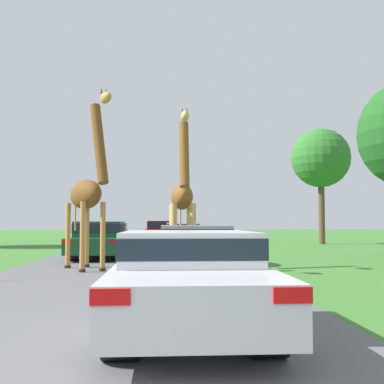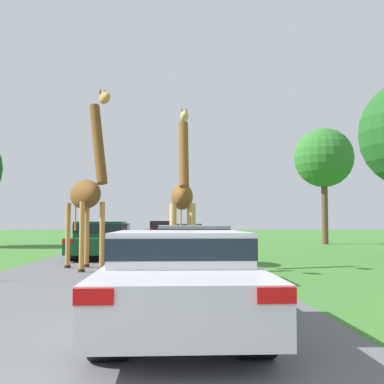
{
  "view_description": "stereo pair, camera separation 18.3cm",
  "coord_description": "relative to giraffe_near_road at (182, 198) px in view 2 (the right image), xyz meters",
  "views": [
    {
      "loc": [
        0.96,
        -1.13,
        1.36
      ],
      "look_at": [
        1.9,
        14.29,
        2.32
      ],
      "focal_mm": 45.0,
      "sensor_mm": 36.0,
      "label": 1
    },
    {
      "loc": [
        1.14,
        -1.14,
        1.36
      ],
      "look_at": [
        1.9,
        14.29,
        2.32
      ],
      "focal_mm": 45.0,
      "sensor_mm": 36.0,
      "label": 2
    }
  ],
  "objects": [
    {
      "name": "car_rear_follower",
      "position": [
        -3.46,
        11.95,
        -1.43
      ],
      "size": [
        1.75,
        4.06,
        1.28
      ],
      "color": "black",
      "rests_on": "ground"
    },
    {
      "name": "tree_right_cluster",
      "position": [
        9.14,
        13.74,
        3.16
      ],
      "size": [
        3.63,
        3.63,
        7.13
      ],
      "color": "brown",
      "rests_on": "ground"
    },
    {
      "name": "car_queue_left",
      "position": [
        -0.81,
        16.1,
        -1.35
      ],
      "size": [
        1.72,
        4.33,
        1.42
      ],
      "color": "#561914",
      "rests_on": "ground"
    },
    {
      "name": "giraffe_companion",
      "position": [
        -2.78,
        -1.39,
        0.13
      ],
      "size": [
        1.7,
        2.7,
        4.96
      ],
      "rotation": [
        0.0,
        0.0,
        -2.66
      ],
      "color": "#B77F3D",
      "rests_on": "ground"
    },
    {
      "name": "car_queue_right",
      "position": [
        0.39,
        8.97,
        -1.39
      ],
      "size": [
        1.74,
        4.49,
        1.33
      ],
      "color": "silver",
      "rests_on": "ground"
    },
    {
      "name": "giraffe_near_road",
      "position": [
        0.0,
        0.0,
        0.0
      ],
      "size": [
        0.85,
        2.95,
        4.75
      ],
      "rotation": [
        0.0,
        0.0,
        -3.13
      ],
      "color": "tan",
      "rests_on": "ground"
    },
    {
      "name": "car_lead_maroon",
      "position": [
        -0.3,
        -9.02,
        -1.43
      ],
      "size": [
        1.83,
        4.6,
        1.24
      ],
      "color": "silver",
      "rests_on": "ground"
    },
    {
      "name": "car_far_ahead",
      "position": [
        -2.99,
        3.17,
        -1.39
      ],
      "size": [
        1.92,
        4.58,
        1.37
      ],
      "color": "#144C28",
      "rests_on": "ground"
    },
    {
      "name": "car_verge_right",
      "position": [
        0.11,
        -4.25,
        -1.42
      ],
      "size": [
        1.71,
        4.03,
        1.28
      ],
      "color": "gray",
      "rests_on": "ground"
    },
    {
      "name": "road",
      "position": [
        -1.58,
        15.86,
        -2.11
      ],
      "size": [
        6.89,
        120.0,
        0.0
      ],
      "color": "#5B5B5E",
      "rests_on": "ground"
    }
  ]
}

